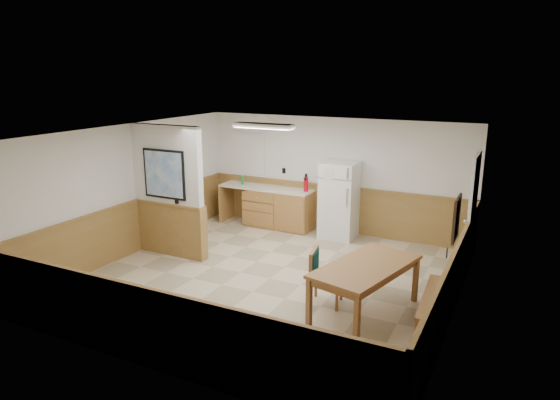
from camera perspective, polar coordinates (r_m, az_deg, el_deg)
The scene contains 20 objects.
ground at distance 8.65m, azimuth -1.19°, elevation -8.97°, with size 6.00×6.00×0.00m, color beige.
ceiling at distance 7.99m, azimuth -1.29°, elevation 7.72°, with size 6.00×6.00×0.02m, color white.
back_wall at distance 10.90m, azimuth 6.16°, elevation 2.81°, with size 6.00×0.02×2.50m, color white.
right_wall at distance 7.38m, azimuth 19.88°, elevation -3.69°, with size 0.02×6.00×2.50m, color white.
left_wall at distance 9.95m, azimuth -16.71°, elevation 1.15°, with size 0.02×6.00×2.50m, color white.
wainscot_back at distance 11.05m, azimuth 6.01°, elevation -1.01°, with size 6.00×0.04×1.00m, color #A17640.
wainscot_right at distance 7.64m, azimuth 19.25°, elevation -9.03°, with size 0.04×6.00×1.00m, color #A17640.
wainscot_left at distance 10.13m, azimuth -16.32°, elevation -2.99°, with size 0.04×6.00×1.00m, color #A17640.
partition_wall at distance 9.61m, azimuth -12.64°, elevation 0.85°, with size 1.50×0.20×2.50m.
kitchen_counter at distance 11.27m, azimuth -0.28°, elevation -0.84°, with size 2.20×0.61×1.00m.
exterior_door at distance 9.25m, azimuth 21.06°, elevation -1.47°, with size 0.07×1.02×2.15m.
kitchen_window at distance 11.71m, azimuth -3.54°, elevation 5.18°, with size 0.80×0.04×1.00m.
wall_painting at distance 7.01m, azimuth 19.51°, elevation -2.02°, with size 0.04×0.50×0.60m.
fluorescent_fixture at distance 9.51m, azimuth -1.89°, elevation 8.48°, with size 1.20×0.30×0.09m.
refrigerator at distance 10.56m, azimuth 6.78°, elevation -0.01°, with size 0.73×0.73×1.63m.
dining_table at distance 7.36m, azimuth 9.79°, elevation -7.97°, with size 1.30×1.95×0.75m.
dining_bench at distance 7.34m, azimuth 17.27°, elevation -11.19°, with size 0.41×1.53×0.45m.
dining_chair at distance 7.63m, azimuth 4.67°, elevation -8.27°, with size 0.71×0.54×0.85m.
fire_extinguisher at distance 10.85m, azimuth 2.99°, elevation 1.87°, with size 0.10×0.10×0.39m.
soap_bottle at distance 11.58m, azimuth -4.31°, elevation 2.31°, with size 0.07×0.07×0.21m, color #1A913B.
Camera 1 is at (3.71, -7.01, 3.44)m, focal length 32.00 mm.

